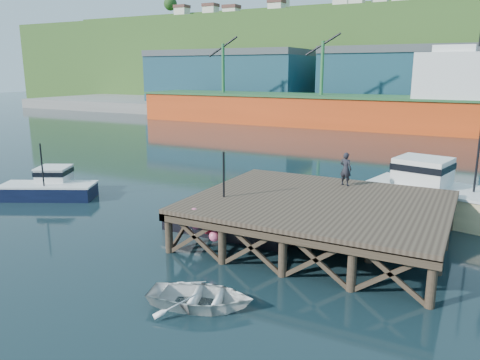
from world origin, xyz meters
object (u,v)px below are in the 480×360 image
Objects in this scene: boat_black at (234,217)px; dinghy at (201,297)px; dockworker at (346,169)px; boat_navy at (50,186)px; trawler at (459,197)px.

boat_black reaches higher than dinghy.
boat_black is at bearing 4.14° from dinghy.
dockworker reaches higher than dinghy.
dinghy is at bearing -51.71° from boat_navy.
boat_black reaches higher than dockworker.
boat_black is at bearing 55.86° from dockworker.
dockworker is (-5.64, -3.07, 1.59)m from trawler.
boat_navy is 25.41m from trawler.
boat_navy is at bearing -151.33° from trawler.
trawler reaches higher than boat_navy.
dockworker is (1.94, 11.87, 2.64)m from dinghy.
trawler is (10.37, 7.25, 0.64)m from boat_black.
dinghy is (-7.58, -14.94, -1.05)m from trawler.
boat_navy is at bearing 179.43° from boat_black.
boat_navy is 14.06m from boat_black.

